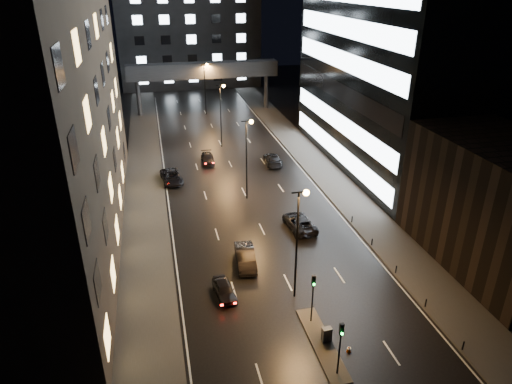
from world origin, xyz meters
TOP-DOWN VIEW (x-y plane):
  - ground at (0.00, 40.00)m, footprint 160.00×160.00m
  - sidewalk_left at (-12.50, 35.00)m, footprint 5.00×110.00m
  - sidewalk_right at (12.50, 35.00)m, footprint 5.00×110.00m
  - building_left at (-22.50, 24.00)m, footprint 15.00×48.00m
  - building_right_low at (20.00, 9.00)m, footprint 10.00×18.00m
  - building_right_glass at (25.00, 36.00)m, footprint 20.00×36.00m
  - building_far at (0.00, 98.00)m, footprint 34.00×14.00m
  - skybridge at (0.00, 70.00)m, footprint 30.00×3.00m
  - median_island at (0.30, 2.00)m, footprint 1.60×8.00m
  - traffic_signal_near at (0.30, 4.49)m, footprint 0.28×0.34m
  - traffic_signal_far at (0.30, -1.01)m, footprint 0.28×0.34m
  - bollard_row at (10.20, 6.50)m, footprint 0.12×25.12m
  - streetlight_near at (0.16, 8.00)m, footprint 1.45×0.50m
  - streetlight_mid_a at (0.16, 28.00)m, footprint 1.45×0.50m
  - streetlight_mid_b at (0.16, 48.00)m, footprint 1.45×0.50m
  - streetlight_far at (0.16, 68.00)m, footprint 1.45×0.50m
  - car_away_a at (-5.93, 9.42)m, footprint 1.96×3.96m
  - car_away_b at (-3.16, 13.72)m, footprint 2.17×5.11m
  - car_away_c at (-8.88, 35.28)m, footprint 3.13×5.66m
  - car_away_d at (-3.21, 41.24)m, footprint 2.07×4.64m
  - car_toward_a at (4.05, 19.23)m, footprint 2.97×5.68m
  - car_toward_b at (6.14, 38.54)m, footprint 2.63×5.59m
  - utility_cabinet at (0.70, 2.15)m, footprint 0.75×0.49m
  - cone_b at (1.96, 0.83)m, footprint 0.43×0.43m

SIDE VIEW (x-z plane):
  - ground at x=0.00m, z-range 0.00..0.00m
  - sidewalk_left at x=-12.50m, z-range 0.00..0.15m
  - sidewalk_right at x=12.50m, z-range 0.00..0.15m
  - median_island at x=0.30m, z-range 0.00..0.15m
  - cone_b at x=1.96m, z-range 0.00..0.53m
  - bollard_row at x=10.20m, z-range 0.00..0.90m
  - car_away_a at x=-5.93m, z-range 0.00..1.30m
  - car_away_d at x=-3.21m, z-range 0.00..1.32m
  - utility_cabinet at x=0.70m, z-range 0.15..1.33m
  - car_away_c at x=-8.88m, z-range 0.00..1.50m
  - car_toward_a at x=4.05m, z-range 0.00..1.53m
  - car_toward_b at x=6.14m, z-range 0.00..1.58m
  - car_away_b at x=-3.16m, z-range 0.00..1.64m
  - traffic_signal_near at x=0.30m, z-range 0.89..5.29m
  - traffic_signal_far at x=0.30m, z-range 0.89..5.29m
  - building_right_low at x=20.00m, z-range 0.00..12.00m
  - streetlight_near at x=0.16m, z-range 1.42..11.57m
  - streetlight_mid_a at x=0.16m, z-range 1.42..11.57m
  - streetlight_mid_b at x=0.16m, z-range 1.42..11.57m
  - streetlight_far at x=0.16m, z-range 1.42..11.57m
  - skybridge at x=0.00m, z-range 3.34..13.34m
  - building_far at x=0.00m, z-range 0.00..25.00m
  - building_left at x=-22.50m, z-range 0.00..40.00m
  - building_right_glass at x=25.00m, z-range 0.00..45.00m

